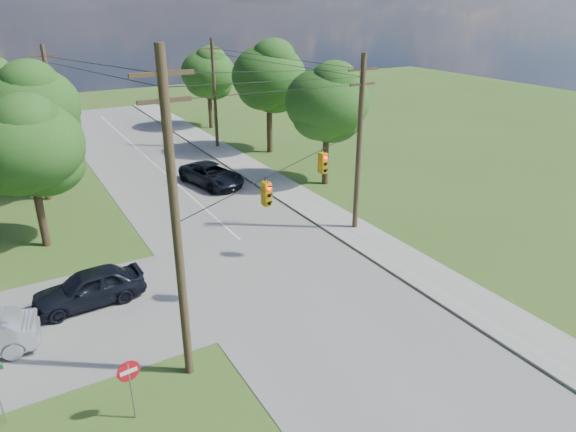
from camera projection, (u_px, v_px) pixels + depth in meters
ground at (298, 340)px, 21.45m from camera, size 140.00×140.00×0.00m
main_road at (281, 276)px, 26.36m from camera, size 10.00×100.00×0.03m
sidewalk_east at (383, 247)px, 29.41m from camera, size 2.60×100.00×0.12m
pole_sw at (176, 223)px, 17.24m from camera, size 2.00×0.32×12.00m
pole_ne at (359, 143)px, 29.80m from camera, size 2.00×0.32×10.50m
pole_north_e at (215, 93)px, 47.50m from camera, size 2.00×0.32×10.00m
pole_north_w at (53, 108)px, 41.12m from camera, size 2.00×0.32×10.00m
power_lines at (214, 79)px, 27.80m from camera, size 13.93×29.62×4.93m
traffic_signals at (297, 176)px, 24.02m from camera, size 4.91×3.27×1.05m
tree_w_near at (27, 146)px, 27.46m from camera, size 6.00×6.00×8.40m
tree_w_mid at (31, 107)px, 34.05m from camera, size 6.40×6.40×9.22m
tree_e_near at (327, 102)px, 37.30m from camera, size 6.20×6.20×8.81m
tree_e_mid at (269, 76)px, 45.26m from camera, size 6.60×6.60×9.64m
tree_e_far at (208, 73)px, 54.77m from camera, size 5.80×5.80×8.32m
car_cross_dark at (89, 287)px, 23.70m from camera, size 5.05×2.22×1.69m
car_main_north at (212, 175)px, 39.07m from camera, size 3.97×6.31×1.62m
do_not_enter_sign at (129, 377)px, 16.80m from camera, size 0.79×0.14×2.37m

